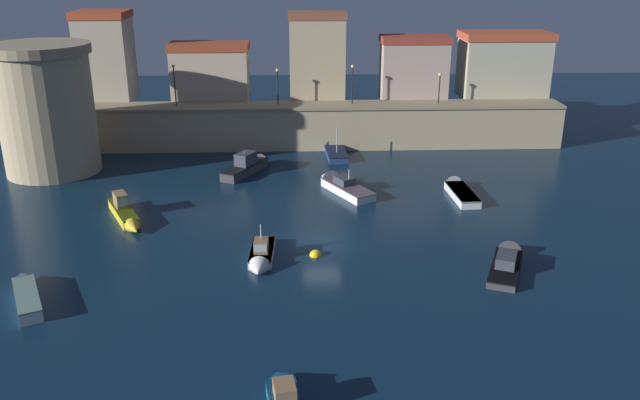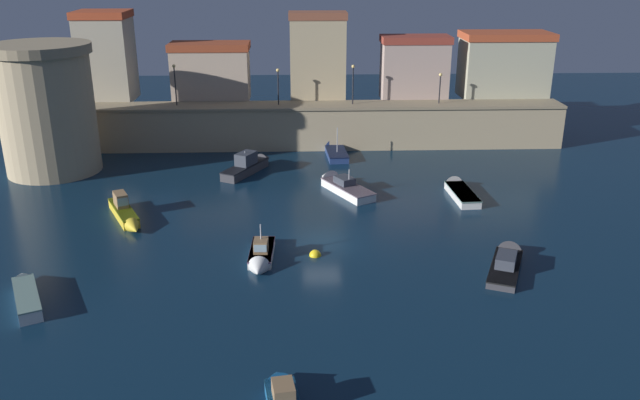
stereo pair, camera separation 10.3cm
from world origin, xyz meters
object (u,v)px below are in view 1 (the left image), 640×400
(moored_boat_2, at_px, (261,257))
(moored_boat_4, at_px, (458,190))
(fortress_tower, at_px, (46,109))
(moored_boat_0, at_px, (340,185))
(moored_boat_5, at_px, (249,165))
(quay_lamp_3, at_px, (440,83))
(moored_boat_6, at_px, (125,214))
(moored_boat_8, at_px, (335,151))
(quay_lamp_0, at_px, (174,79))
(quay_lamp_2, at_px, (353,78))
(moored_boat_7, at_px, (26,293))
(mooring_buoy_0, at_px, (315,256))
(moored_boat_1, at_px, (507,259))
(quay_lamp_1, at_px, (278,81))
(moored_boat_3, at_px, (284,397))

(moored_boat_2, xyz_separation_m, moored_boat_4, (15.08, 11.80, -0.04))
(fortress_tower, height_order, moored_boat_0, fortress_tower)
(moored_boat_0, xyz_separation_m, moored_boat_5, (-7.62, 5.06, 0.18))
(quay_lamp_3, height_order, moored_boat_5, quay_lamp_3)
(moored_boat_6, relative_size, moored_boat_8, 1.13)
(quay_lamp_0, bearing_deg, quay_lamp_2, 0.00)
(quay_lamp_2, height_order, moored_boat_8, quay_lamp_2)
(moored_boat_8, bearing_deg, quay_lamp_0, 76.26)
(fortress_tower, xyz_separation_m, moored_boat_7, (6.16, -23.04, -5.14))
(quay_lamp_0, relative_size, moored_boat_0, 0.57)
(moored_boat_4, bearing_deg, fortress_tower, 75.16)
(moored_boat_4, height_order, moored_boat_8, moored_boat_8)
(quay_lamp_0, distance_m, moored_boat_6, 19.64)
(fortress_tower, relative_size, quay_lamp_3, 3.74)
(moored_boat_0, relative_size, moored_boat_2, 1.36)
(moored_boat_6, bearing_deg, quay_lamp_0, 151.46)
(moored_boat_2, xyz_separation_m, moored_boat_6, (-9.98, 7.16, 0.15))
(fortress_tower, bearing_deg, quay_lamp_2, 14.55)
(moored_boat_2, bearing_deg, mooring_buoy_0, 106.01)
(moored_boat_6, bearing_deg, moored_boat_8, 108.93)
(moored_boat_0, bearing_deg, quay_lamp_0, 21.42)
(moored_boat_0, bearing_deg, quay_lamp_3, -67.60)
(moored_boat_0, bearing_deg, moored_boat_1, -174.45)
(moored_boat_6, xyz_separation_m, moored_boat_8, (15.93, 15.89, -0.18))
(moored_boat_5, bearing_deg, quay_lamp_1, 11.01)
(mooring_buoy_0, bearing_deg, moored_boat_5, 106.78)
(moored_boat_5, bearing_deg, quay_lamp_2, -22.91)
(quay_lamp_1, distance_m, moored_boat_0, 14.99)
(moored_boat_8, bearing_deg, quay_lamp_1, 59.63)
(quay_lamp_2, bearing_deg, moored_boat_6, -133.62)
(moored_boat_5, relative_size, moored_boat_6, 1.06)
(moored_boat_0, xyz_separation_m, moored_boat_1, (9.34, -13.93, -0.08))
(quay_lamp_3, distance_m, moored_boat_0, 17.36)
(moored_boat_8, bearing_deg, moored_boat_3, 169.71)
(moored_boat_2, distance_m, mooring_buoy_0, 3.51)
(quay_lamp_1, distance_m, quay_lamp_3, 15.57)
(moored_boat_5, xyz_separation_m, moored_boat_8, (7.77, 4.90, -0.27))
(quay_lamp_0, height_order, moored_boat_6, quay_lamp_0)
(moored_boat_3, bearing_deg, quay_lamp_2, -17.81)
(moored_boat_2, bearing_deg, moored_boat_8, 167.74)
(moored_boat_3, relative_size, mooring_buoy_0, 5.93)
(moored_boat_4, bearing_deg, moored_boat_8, 35.98)
(quay_lamp_2, bearing_deg, quay_lamp_0, 180.00)
(quay_lamp_2, bearing_deg, moored_boat_5, -141.53)
(moored_boat_5, bearing_deg, moored_boat_6, 172.06)
(quay_lamp_2, distance_m, mooring_buoy_0, 26.17)
(moored_boat_2, bearing_deg, moored_boat_6, -123.43)
(quay_lamp_1, height_order, moored_boat_0, quay_lamp_1)
(moored_boat_0, height_order, moored_boat_6, moored_boat_0)
(quay_lamp_0, xyz_separation_m, moored_boat_2, (9.16, -25.75, -6.41))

